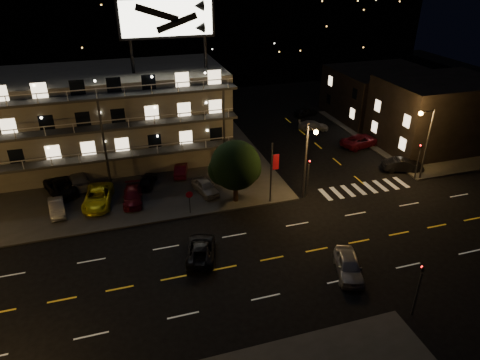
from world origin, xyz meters
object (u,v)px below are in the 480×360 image
object	(u,v)px
lot_car_2	(98,197)
side_car_0	(403,165)
lot_car_7	(77,180)
road_car_east	(348,265)
lot_car_4	(205,187)
tree	(235,167)
road_car_west	(201,249)

from	to	relation	value
lot_car_2	side_car_0	size ratio (longest dim) A/B	1.22
lot_car_7	side_car_0	world-z (taller)	lot_car_7
side_car_0	road_car_east	size ratio (longest dim) A/B	1.00
lot_car_2	lot_car_4	world-z (taller)	lot_car_2
tree	lot_car_7	distance (m)	17.23
lot_car_2	lot_car_4	size ratio (longest dim) A/B	1.36
tree	lot_car_7	bearing A→B (deg)	152.39
side_car_0	tree	bearing A→B (deg)	111.74
lot_car_2	road_car_east	size ratio (longest dim) A/B	1.22
lot_car_4	road_car_east	xyz separation A→B (m)	(7.68, -15.39, -0.07)
side_car_0	road_car_west	distance (m)	26.68
lot_car_7	side_car_0	xyz separation A→B (m)	(35.18, -6.77, -0.12)
lot_car_7	side_car_0	distance (m)	35.82
road_car_east	road_car_west	size ratio (longest dim) A/B	0.92
tree	side_car_0	size ratio (longest dim) A/B	1.42
tree	lot_car_4	world-z (taller)	tree
lot_car_2	tree	bearing A→B (deg)	-6.10
road_car_west	side_car_0	bearing A→B (deg)	-145.88
lot_car_7	road_car_east	distance (m)	29.01
tree	road_car_east	xyz separation A→B (m)	(5.22, -12.92, -3.16)
tree	road_car_east	size ratio (longest dim) A/B	1.43
tree	lot_car_7	xyz separation A→B (m)	(-15.03, 7.86, -3.06)
road_car_east	road_car_west	distance (m)	11.67
tree	side_car_0	distance (m)	20.43
road_car_west	lot_car_2	bearing A→B (deg)	-38.49
lot_car_7	road_car_west	xyz separation A→B (m)	(9.91, -15.35, -0.19)
tree	road_car_east	distance (m)	14.29
road_car_east	lot_car_7	bearing A→B (deg)	153.54
road_car_east	lot_car_2	bearing A→B (deg)	157.59
lot_car_2	side_car_0	bearing A→B (deg)	4.33
lot_car_2	road_car_west	world-z (taller)	lot_car_2
lot_car_4	lot_car_7	xyz separation A→B (m)	(-12.57, 5.38, 0.03)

